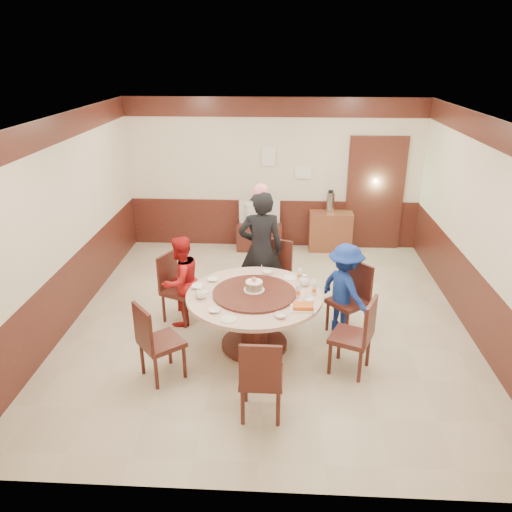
# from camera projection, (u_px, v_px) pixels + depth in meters

# --- Properties ---
(room) EXTENTS (6.00, 6.04, 2.84)m
(room) POSITION_uv_depth(u_px,v_px,m) (269.00, 249.00, 6.72)
(room) COLOR beige
(room) RESTS_ON ground
(banquet_table) EXTENTS (1.70, 1.70, 0.78)m
(banquet_table) POSITION_uv_depth(u_px,v_px,m) (254.00, 310.00, 6.29)
(banquet_table) COLOR #461B15
(banquet_table) RESTS_ON ground
(chair_0) EXTENTS (0.62, 0.62, 0.97)m
(chair_0) POSITION_uv_depth(u_px,v_px,m) (348.00, 311.00, 6.72)
(chair_0) COLOR #461B15
(chair_0) RESTS_ON ground
(chair_1) EXTENTS (0.57, 0.57, 0.97)m
(chair_1) POSITION_uv_depth(u_px,v_px,m) (274.00, 285.00, 7.47)
(chair_1) COLOR #461B15
(chair_1) RESTS_ON ground
(chair_2) EXTENTS (0.59, 0.58, 0.97)m
(chair_2) POSITION_uv_depth(u_px,v_px,m) (180.00, 300.00, 7.04)
(chair_2) COLOR #461B15
(chair_2) RESTS_ON ground
(chair_3) EXTENTS (0.62, 0.62, 0.97)m
(chair_3) POSITION_uv_depth(u_px,v_px,m) (161.00, 354.00, 5.78)
(chair_3) COLOR #461B15
(chair_3) RESTS_ON ground
(chair_4) EXTENTS (0.45, 0.46, 0.97)m
(chair_4) POSITION_uv_depth(u_px,v_px,m) (261.00, 390.00, 5.16)
(chair_4) COLOR #461B15
(chair_4) RESTS_ON ground
(chair_5) EXTENTS (0.58, 0.58, 0.97)m
(chair_5) POSITION_uv_depth(u_px,v_px,m) (352.00, 348.00, 5.89)
(chair_5) COLOR #461B15
(chair_5) RESTS_ON ground
(person_standing) EXTENTS (0.69, 0.50, 1.78)m
(person_standing) POSITION_uv_depth(u_px,v_px,m) (261.00, 250.00, 7.21)
(person_standing) COLOR black
(person_standing) RESTS_ON ground
(person_red) EXTENTS (0.76, 0.79, 1.28)m
(person_red) POSITION_uv_depth(u_px,v_px,m) (181.00, 281.00, 6.81)
(person_red) COLOR red
(person_red) RESTS_ON ground
(person_blue) EXTENTS (0.86, 0.94, 1.27)m
(person_blue) POSITION_uv_depth(u_px,v_px,m) (345.00, 289.00, 6.59)
(person_blue) COLOR navy
(person_blue) RESTS_ON ground
(birthday_cake) EXTENTS (0.26, 0.26, 0.18)m
(birthday_cake) POSITION_uv_depth(u_px,v_px,m) (254.00, 286.00, 6.22)
(birthday_cake) COLOR white
(birthday_cake) RESTS_ON banquet_table
(teapot_left) EXTENTS (0.17, 0.15, 0.13)m
(teapot_left) POSITION_uv_depth(u_px,v_px,m) (201.00, 294.00, 6.09)
(teapot_left) COLOR white
(teapot_left) RESTS_ON banquet_table
(teapot_right) EXTENTS (0.17, 0.15, 0.13)m
(teapot_right) POSITION_uv_depth(u_px,v_px,m) (304.00, 281.00, 6.43)
(teapot_right) COLOR white
(teapot_right) RESTS_ON banquet_table
(bowl_0) EXTENTS (0.14, 0.14, 0.04)m
(bowl_0) POSITION_uv_depth(u_px,v_px,m) (213.00, 280.00, 6.56)
(bowl_0) COLOR white
(bowl_0) RESTS_ON banquet_table
(bowl_1) EXTENTS (0.14, 0.14, 0.04)m
(bowl_1) POSITION_uv_depth(u_px,v_px,m) (281.00, 315.00, 5.67)
(bowl_1) COLOR white
(bowl_1) RESTS_ON banquet_table
(bowl_2) EXTENTS (0.14, 0.14, 0.03)m
(bowl_2) POSITION_uv_depth(u_px,v_px,m) (215.00, 311.00, 5.79)
(bowl_2) COLOR white
(bowl_2) RESTS_ON banquet_table
(bowl_3) EXTENTS (0.14, 0.14, 0.04)m
(bowl_3) POSITION_uv_depth(u_px,v_px,m) (309.00, 300.00, 6.02)
(bowl_3) COLOR white
(bowl_3) RESTS_ON banquet_table
(bowl_4) EXTENTS (0.16, 0.16, 0.04)m
(bowl_4) POSITION_uv_depth(u_px,v_px,m) (198.00, 287.00, 6.36)
(bowl_4) COLOR white
(bowl_4) RESTS_ON banquet_table
(bowl_5) EXTENTS (0.14, 0.14, 0.04)m
(bowl_5) POSITION_uv_depth(u_px,v_px,m) (268.00, 272.00, 6.77)
(bowl_5) COLOR white
(bowl_5) RESTS_ON banquet_table
(saucer_near) EXTENTS (0.18, 0.18, 0.01)m
(saucer_near) POSITION_uv_depth(u_px,v_px,m) (229.00, 319.00, 5.62)
(saucer_near) COLOR white
(saucer_near) RESTS_ON banquet_table
(saucer_far) EXTENTS (0.18, 0.18, 0.01)m
(saucer_far) POSITION_uv_depth(u_px,v_px,m) (290.00, 278.00, 6.65)
(saucer_far) COLOR white
(saucer_far) RESTS_ON banquet_table
(shrimp_platter) EXTENTS (0.30, 0.20, 0.06)m
(shrimp_platter) POSITION_uv_depth(u_px,v_px,m) (303.00, 307.00, 5.84)
(shrimp_platter) COLOR white
(shrimp_platter) RESTS_ON banquet_table
(bottle_0) EXTENTS (0.06, 0.06, 0.16)m
(bottle_0) POSITION_uv_depth(u_px,v_px,m) (298.00, 292.00, 6.10)
(bottle_0) COLOR white
(bottle_0) RESTS_ON banquet_table
(bottle_1) EXTENTS (0.06, 0.06, 0.16)m
(bottle_1) POSITION_uv_depth(u_px,v_px,m) (314.00, 289.00, 6.16)
(bottle_1) COLOR white
(bottle_1) RESTS_ON banquet_table
(bottle_2) EXTENTS (0.06, 0.06, 0.16)m
(bottle_2) POSITION_uv_depth(u_px,v_px,m) (299.00, 275.00, 6.56)
(bottle_2) COLOR white
(bottle_2) RESTS_ON banquet_table
(tv_stand) EXTENTS (0.85, 0.45, 0.50)m
(tv_stand) POSITION_uv_depth(u_px,v_px,m) (259.00, 236.00, 9.57)
(tv_stand) COLOR #461B15
(tv_stand) RESTS_ON ground
(television) EXTENTS (0.78, 0.15, 0.44)m
(television) POSITION_uv_depth(u_px,v_px,m) (260.00, 213.00, 9.39)
(television) COLOR gray
(television) RESTS_ON tv_stand
(side_cabinet) EXTENTS (0.80, 0.40, 0.75)m
(side_cabinet) POSITION_uv_depth(u_px,v_px,m) (330.00, 231.00, 9.48)
(side_cabinet) COLOR brown
(side_cabinet) RESTS_ON ground
(thermos) EXTENTS (0.15, 0.15, 0.38)m
(thermos) POSITION_uv_depth(u_px,v_px,m) (330.00, 202.00, 9.27)
(thermos) COLOR silver
(thermos) RESTS_ON side_cabinet
(notice_left) EXTENTS (0.25, 0.00, 0.35)m
(notice_left) POSITION_uv_depth(u_px,v_px,m) (269.00, 156.00, 9.18)
(notice_left) COLOR white
(notice_left) RESTS_ON room
(notice_right) EXTENTS (0.30, 0.00, 0.22)m
(notice_right) POSITION_uv_depth(u_px,v_px,m) (303.00, 173.00, 9.26)
(notice_right) COLOR white
(notice_right) RESTS_ON room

